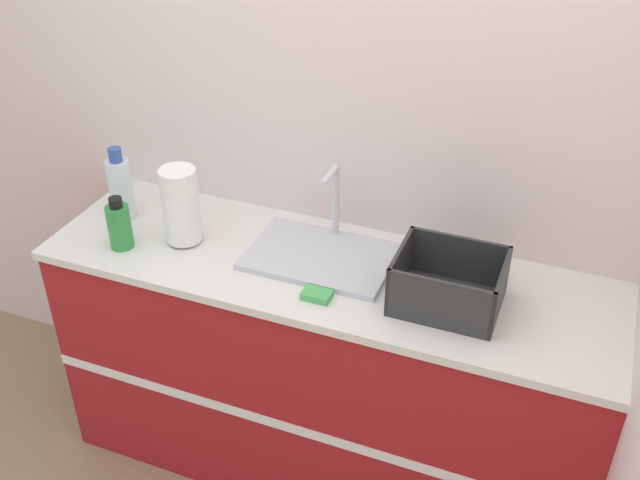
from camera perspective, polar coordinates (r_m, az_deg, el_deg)
wall_back at (r=2.55m, az=3.19°, el=8.36°), size 4.32×0.06×2.60m
counter_cabinet at (r=2.77m, az=0.53°, el=-10.05°), size 1.94×0.59×0.94m
sink at (r=2.50m, az=0.09°, el=-0.98°), size 0.48×0.33×0.29m
paper_towel_roll at (r=2.57m, az=-10.56°, el=2.58°), size 0.12×0.12×0.28m
dish_rack at (r=2.31m, az=9.73°, el=-3.52°), size 0.32×0.26×0.17m
bottle_green at (r=2.62m, az=-15.04°, el=1.09°), size 0.08×0.08×0.19m
bottle_clear at (r=2.77m, az=-14.96°, el=3.89°), size 0.08×0.08×0.28m
sponge at (r=2.33m, az=-0.24°, el=-4.20°), size 0.09×0.06×0.02m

